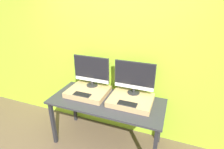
{
  "coord_description": "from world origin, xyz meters",
  "views": [
    {
      "loc": [
        0.87,
        -1.69,
        2.2
      ],
      "look_at": [
        0.0,
        0.6,
        1.13
      ],
      "focal_mm": 28.0,
      "sensor_mm": 36.0,
      "label": 1
    }
  ],
  "objects_px": {
    "monitor_left": "(91,70)",
    "keyboard_left": "(82,94)",
    "keyboard_right": "(127,104)",
    "monitor_right": "(134,77)"
  },
  "relations": [
    {
      "from": "monitor_right",
      "to": "keyboard_right",
      "type": "relative_size",
      "value": 2.24
    },
    {
      "from": "keyboard_right",
      "to": "monitor_left",
      "type": "bearing_deg",
      "value": 154.72
    },
    {
      "from": "keyboard_left",
      "to": "monitor_left",
      "type": "bearing_deg",
      "value": 90.0
    },
    {
      "from": "keyboard_left",
      "to": "keyboard_right",
      "type": "xyz_separation_m",
      "value": [
        0.7,
        0.0,
        0.0
      ]
    },
    {
      "from": "monitor_left",
      "to": "keyboard_left",
      "type": "bearing_deg",
      "value": -90.0
    },
    {
      "from": "keyboard_left",
      "to": "keyboard_right",
      "type": "distance_m",
      "value": 0.7
    },
    {
      "from": "keyboard_right",
      "to": "monitor_right",
      "type": "bearing_deg",
      "value": 90.0
    },
    {
      "from": "keyboard_left",
      "to": "keyboard_right",
      "type": "bearing_deg",
      "value": 0.0
    },
    {
      "from": "keyboard_left",
      "to": "monitor_right",
      "type": "bearing_deg",
      "value": 25.28
    },
    {
      "from": "monitor_right",
      "to": "keyboard_right",
      "type": "height_order",
      "value": "monitor_right"
    }
  ]
}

